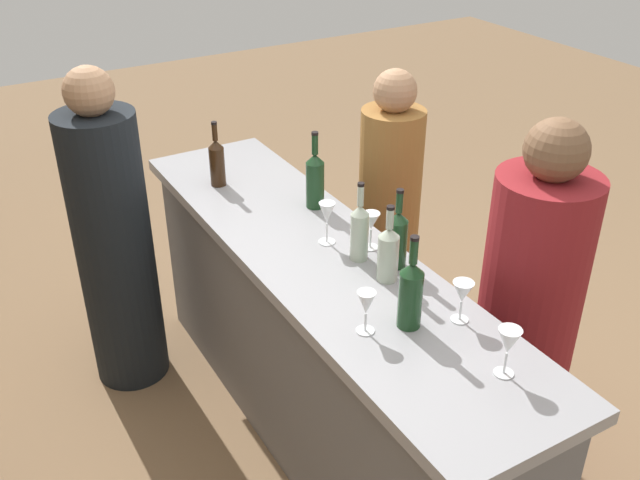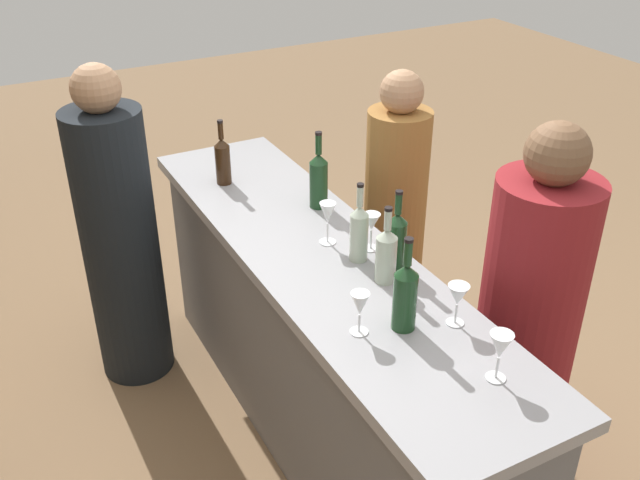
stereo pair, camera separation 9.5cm
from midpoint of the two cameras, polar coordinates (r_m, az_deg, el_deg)
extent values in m
plane|color=#846647|center=(3.37, -0.83, -14.99)|extent=(12.00, 12.00, 0.00)
cube|color=slate|center=(3.07, -0.89, -8.99)|extent=(2.28, 0.50, 0.91)
cube|color=#99999E|center=(2.79, -0.97, -1.34)|extent=(2.36, 0.58, 0.05)
cylinder|color=#193D1E|center=(2.34, 5.99, -4.74)|extent=(0.08, 0.08, 0.20)
cone|color=#193D1E|center=(2.28, 6.15, -2.26)|extent=(0.08, 0.08, 0.04)
cylinder|color=#193D1E|center=(2.24, 6.23, -0.93)|extent=(0.03, 0.03, 0.08)
cylinder|color=black|center=(2.22, 6.30, 0.13)|extent=(0.03, 0.03, 0.01)
cylinder|color=#B7C6B2|center=(2.57, 4.35, -1.45)|extent=(0.08, 0.08, 0.18)
cone|color=#B7C6B2|center=(2.52, 4.44, 0.60)|extent=(0.08, 0.08, 0.03)
cylinder|color=#B7C6B2|center=(2.50, 4.48, 1.68)|extent=(0.03, 0.03, 0.07)
cylinder|color=black|center=(2.48, 4.52, 2.56)|extent=(0.03, 0.03, 0.01)
cylinder|color=#193D1E|center=(2.65, 5.10, -0.31)|extent=(0.07, 0.07, 0.19)
cone|color=#193D1E|center=(2.60, 5.21, 1.83)|extent=(0.07, 0.07, 0.04)
cylinder|color=#193D1E|center=(2.57, 5.26, 2.96)|extent=(0.03, 0.03, 0.08)
cylinder|color=black|center=(2.55, 5.31, 3.87)|extent=(0.03, 0.03, 0.01)
cylinder|color=#B7C6B2|center=(2.69, 2.13, 0.26)|extent=(0.07, 0.07, 0.19)
cone|color=#B7C6B2|center=(2.64, 2.17, 2.38)|extent=(0.07, 0.07, 0.04)
cylinder|color=#B7C6B2|center=(2.61, 2.19, 3.51)|extent=(0.02, 0.02, 0.08)
cylinder|color=black|center=(2.59, 2.21, 4.41)|extent=(0.03, 0.03, 0.01)
cylinder|color=#193D1E|center=(3.07, -1.28, 4.38)|extent=(0.08, 0.08, 0.20)
cone|color=#193D1E|center=(3.02, -1.31, 6.46)|extent=(0.08, 0.08, 0.04)
cylinder|color=#193D1E|center=(2.99, -1.32, 7.56)|extent=(0.03, 0.03, 0.09)
cylinder|color=black|center=(2.98, -1.33, 8.43)|extent=(0.03, 0.03, 0.01)
cylinder|color=#331E0F|center=(3.31, -8.95, 5.77)|extent=(0.07, 0.07, 0.18)
cone|color=#331E0F|center=(3.27, -9.09, 7.49)|extent=(0.07, 0.07, 0.04)
cylinder|color=#331E0F|center=(3.25, -9.17, 8.40)|extent=(0.02, 0.02, 0.08)
cylinder|color=black|center=(3.23, -9.24, 9.12)|extent=(0.03, 0.03, 0.01)
cylinder|color=white|center=(2.81, 3.03, -0.58)|extent=(0.06, 0.06, 0.00)
cylinder|color=white|center=(2.79, 3.05, 0.15)|extent=(0.01, 0.01, 0.08)
cone|color=white|center=(2.75, 3.10, 1.48)|extent=(0.07, 0.07, 0.07)
cylinder|color=white|center=(2.44, 9.88, -6.22)|extent=(0.06, 0.06, 0.00)
cylinder|color=white|center=(2.42, 9.96, -5.51)|extent=(0.01, 0.01, 0.07)
cone|color=white|center=(2.38, 10.11, -4.09)|extent=(0.07, 0.07, 0.07)
cylinder|color=white|center=(2.25, 13.15, -10.23)|extent=(0.06, 0.06, 0.00)
cylinder|color=white|center=(2.23, 13.26, -9.46)|extent=(0.01, 0.01, 0.07)
cone|color=white|center=(2.18, 13.50, -7.83)|extent=(0.07, 0.07, 0.09)
cylinder|color=white|center=(2.84, -0.41, -0.15)|extent=(0.07, 0.07, 0.00)
cylinder|color=white|center=(2.82, -0.41, 0.60)|extent=(0.01, 0.01, 0.08)
cone|color=white|center=(2.78, -0.42, 2.13)|extent=(0.06, 0.06, 0.09)
cylinder|color=white|center=(2.36, 2.44, -7.19)|extent=(0.06, 0.06, 0.00)
cylinder|color=white|center=(2.34, 2.46, -6.51)|extent=(0.01, 0.01, 0.07)
cone|color=white|center=(2.30, 2.50, -5.02)|extent=(0.06, 0.06, 0.08)
cylinder|color=#9E6B33|center=(3.58, 4.61, 0.61)|extent=(0.37, 0.37, 1.27)
sphere|color=tan|center=(3.29, 5.13, 11.67)|extent=(0.20, 0.20, 0.20)
cylinder|color=maroon|center=(2.93, 14.98, -7.07)|extent=(0.44, 0.44, 1.33)
sphere|color=brown|center=(2.56, 17.21, 6.81)|extent=(0.22, 0.22, 0.22)
cylinder|color=black|center=(3.45, -16.64, -1.06)|extent=(0.39, 0.39, 1.35)
sphere|color=tan|center=(3.14, -18.68, 11.08)|extent=(0.21, 0.21, 0.21)
camera|label=1|loc=(0.05, -90.98, -0.57)|focal=40.43mm
camera|label=2|loc=(0.05, 89.02, 0.57)|focal=40.43mm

